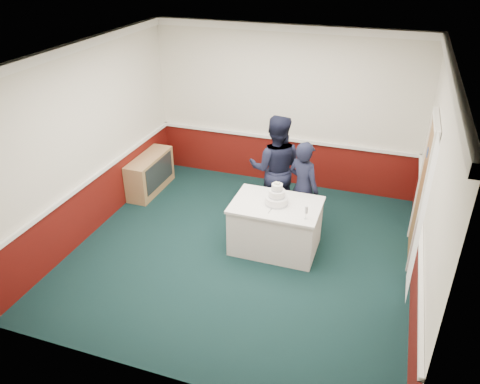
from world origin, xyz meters
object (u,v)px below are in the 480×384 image
(champagne_flute, at_px, (306,211))
(person_man, at_px, (275,168))
(wedding_cake, at_px, (277,197))
(cake_table, at_px, (275,226))
(person_woman, at_px, (303,188))
(cake_knife, at_px, (271,210))
(sideboard, at_px, (150,174))

(champagne_flute, bearing_deg, person_man, 122.68)
(champagne_flute, bearing_deg, wedding_cake, 150.75)
(cake_table, xyz_separation_m, person_woman, (0.27, 0.61, 0.39))
(champagne_flute, bearing_deg, cake_knife, 171.42)
(sideboard, distance_m, person_man, 2.54)
(champagne_flute, xyz_separation_m, person_woman, (-0.23, 0.89, -0.14))
(cake_table, xyz_separation_m, champagne_flute, (0.50, -0.28, 0.53))
(sideboard, relative_size, person_woman, 0.76)
(cake_table, relative_size, champagne_flute, 6.44)
(sideboard, bearing_deg, cake_knife, -25.18)
(sideboard, height_order, cake_knife, cake_knife)
(cake_table, bearing_deg, champagne_flute, -29.25)
(wedding_cake, height_order, cake_knife, wedding_cake)
(wedding_cake, bearing_deg, cake_table, -90.00)
(sideboard, bearing_deg, wedding_cake, -21.39)
(cake_knife, distance_m, champagne_flute, 0.55)
(sideboard, xyz_separation_m, person_woman, (3.00, -0.46, 0.44))
(wedding_cake, xyz_separation_m, cake_knife, (-0.03, -0.20, -0.11))
(cake_table, relative_size, person_woman, 0.84)
(sideboard, distance_m, cake_table, 2.93)
(cake_knife, height_order, champagne_flute, champagne_flute)
(sideboard, height_order, champagne_flute, champagne_flute)
(cake_table, height_order, wedding_cake, wedding_cake)
(cake_knife, bearing_deg, champagne_flute, -3.91)
(person_man, bearing_deg, champagne_flute, 112.92)
(person_woman, bearing_deg, cake_table, 93.54)
(cake_table, relative_size, person_man, 0.72)
(cake_knife, height_order, person_woman, person_woman)
(champagne_flute, bearing_deg, sideboard, 157.33)
(person_man, xyz_separation_m, person_woman, (0.54, -0.30, -0.13))
(person_man, height_order, person_woman, person_man)
(sideboard, xyz_separation_m, champagne_flute, (3.23, -1.35, 0.58))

